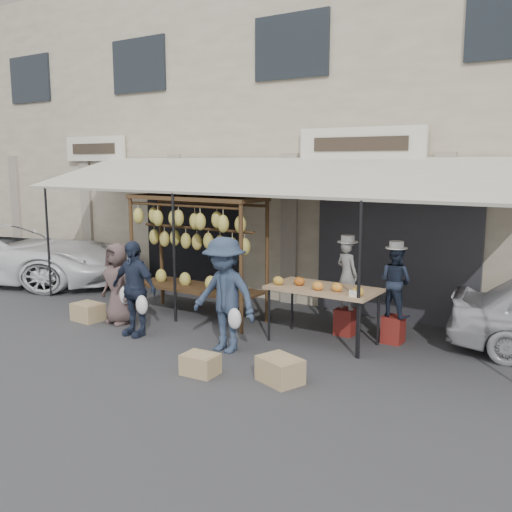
{
  "coord_description": "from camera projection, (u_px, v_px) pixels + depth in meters",
  "views": [
    {
      "loc": [
        5.66,
        -6.34,
        2.84
      ],
      "look_at": [
        0.57,
        1.4,
        1.3
      ],
      "focal_mm": 40.0,
      "sensor_mm": 36.0,
      "label": 1
    }
  ],
  "objects": [
    {
      "name": "ground_plane",
      "position": [
        175.0,
        348.0,
        8.76
      ],
      "size": [
        90.0,
        90.0,
        0.0
      ],
      "primitive_type": "plane",
      "color": "#2D2D30"
    },
    {
      "name": "shophouse",
      "position": [
        354.0,
        127.0,
        13.51
      ],
      "size": [
        24.0,
        6.15,
        7.3
      ],
      "color": "beige",
      "rests_on": "ground_plane"
    },
    {
      "name": "awning",
      "position": [
        257.0,
        177.0,
        10.21
      ],
      "size": [
        10.0,
        2.35,
        2.92
      ],
      "color": "beige",
      "rests_on": "ground_plane"
    },
    {
      "name": "banana_rack",
      "position": [
        195.0,
        233.0,
        10.24
      ],
      "size": [
        2.6,
        0.9,
        2.24
      ],
      "color": "black",
      "rests_on": "ground_plane"
    },
    {
      "name": "produce_table",
      "position": [
        322.0,
        290.0,
        8.87
      ],
      "size": [
        1.7,
        0.9,
        1.04
      ],
      "color": "#997751",
      "rests_on": "ground_plane"
    },
    {
      "name": "vendor_left",
      "position": [
        347.0,
        275.0,
        9.3
      ],
      "size": [
        0.49,
        0.4,
        1.15
      ],
      "primitive_type": "imported",
      "rotation": [
        0.0,
        0.0,
        2.79
      ],
      "color": "gray",
      "rests_on": "stool_left"
    },
    {
      "name": "vendor_right",
      "position": [
        395.0,
        281.0,
        8.88
      ],
      "size": [
        0.63,
        0.54,
        1.12
      ],
      "primitive_type": "imported",
      "rotation": [
        0.0,
        0.0,
        2.91
      ],
      "color": "#1C2435",
      "rests_on": "stool_right"
    },
    {
      "name": "customer_left",
      "position": [
        118.0,
        284.0,
        10.02
      ],
      "size": [
        0.76,
        0.55,
        1.44
      ],
      "primitive_type": "imported",
      "rotation": [
        0.0,
        0.0,
        -0.14
      ],
      "color": "#52403D",
      "rests_on": "ground_plane"
    },
    {
      "name": "customer_mid",
      "position": [
        134.0,
        288.0,
        9.33
      ],
      "size": [
        0.92,
        0.39,
        1.58
      ],
      "primitive_type": "imported",
      "rotation": [
        0.0,
        0.0,
        0.0
      ],
      "color": "#232C42",
      "rests_on": "ground_plane"
    },
    {
      "name": "customer_right",
      "position": [
        224.0,
        295.0,
        8.51
      ],
      "size": [
        1.15,
        0.69,
        1.74
      ],
      "primitive_type": "imported",
      "rotation": [
        0.0,
        0.0,
        -0.04
      ],
      "color": "#2C3A51",
      "rests_on": "ground_plane"
    },
    {
      "name": "stool_left",
      "position": [
        346.0,
        322.0,
        9.43
      ],
      "size": [
        0.37,
        0.37,
        0.44
      ],
      "primitive_type": "cube",
      "rotation": [
        0.0,
        0.0,
        0.21
      ],
      "color": "maroon",
      "rests_on": "ground_plane"
    },
    {
      "name": "stool_right",
      "position": [
        393.0,
        329.0,
        9.01
      ],
      "size": [
        0.39,
        0.39,
        0.43
      ],
      "primitive_type": "cube",
      "rotation": [
        0.0,
        0.0,
        -0.34
      ],
      "color": "maroon",
      "rests_on": "ground_plane"
    },
    {
      "name": "crate_near_a",
      "position": [
        200.0,
        364.0,
        7.68
      ],
      "size": [
        0.49,
        0.38,
        0.28
      ],
      "primitive_type": "cube",
      "rotation": [
        0.0,
        0.0,
        0.06
      ],
      "color": "tan",
      "rests_on": "ground_plane"
    },
    {
      "name": "crate_near_b",
      "position": [
        280.0,
        370.0,
        7.4
      ],
      "size": [
        0.66,
        0.58,
        0.33
      ],
      "primitive_type": "cube",
      "rotation": [
        0.0,
        0.0,
        -0.34
      ],
      "color": "tan",
      "rests_on": "ground_plane"
    },
    {
      "name": "crate_far",
      "position": [
        88.0,
        312.0,
        10.28
      ],
      "size": [
        0.54,
        0.42,
        0.32
      ],
      "primitive_type": "cube",
      "rotation": [
        0.0,
        0.0,
        -0.05
      ],
      "color": "tan",
      "rests_on": "ground_plane"
    }
  ]
}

